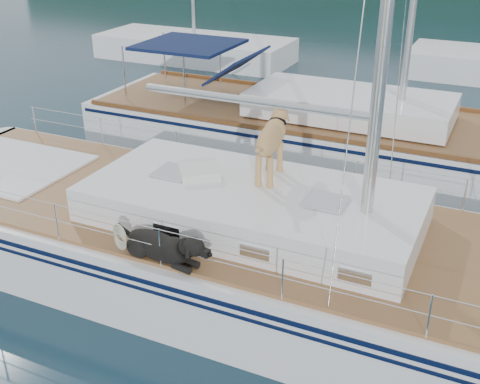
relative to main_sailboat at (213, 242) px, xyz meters
The scene contains 4 objects.
ground 0.69m from the main_sailboat, behind, with size 120.00×120.00×0.00m, color black.
main_sailboat is the anchor object (origin of this frame).
neighbor_sailboat 6.05m from the main_sailboat, 94.52° to the left, with size 11.00×3.50×13.30m.
bg_boat_west 16.18m from the main_sailboat, 120.04° to the left, with size 8.00×3.00×11.65m.
Camera 1 is at (4.20, -7.72, 5.78)m, focal length 45.00 mm.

